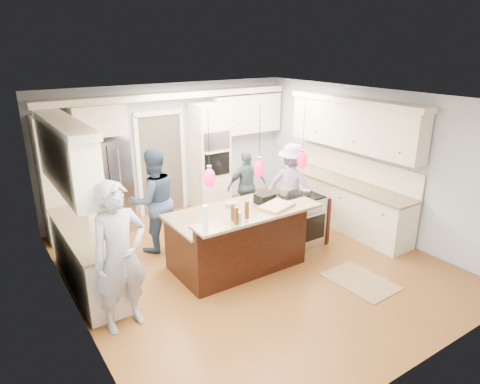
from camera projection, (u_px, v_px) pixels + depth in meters
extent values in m
plane|color=#965A29|center=(252.00, 263.00, 7.12)|extent=(6.00, 6.00, 0.00)
cube|color=#B2BCC6|center=(171.00, 149.00, 9.03)|extent=(5.50, 0.04, 2.70)
cube|color=#B2BCC6|center=(423.00, 265.00, 4.32)|extent=(5.50, 0.04, 2.70)
cube|color=#B2BCC6|center=(69.00, 226.00, 5.24)|extent=(0.04, 6.00, 2.70)
cube|color=#B2BCC6|center=(371.00, 161.00, 8.11)|extent=(0.04, 6.00, 2.70)
cube|color=white|center=(253.00, 98.00, 6.23)|extent=(5.50, 6.00, 0.04)
cube|color=#B7B7BC|center=(105.00, 186.00, 8.09)|extent=(0.90, 0.70, 1.80)
cube|color=#FBEBCB|center=(209.00, 156.00, 9.23)|extent=(0.72, 0.64, 2.30)
cube|color=black|center=(217.00, 141.00, 8.84)|extent=(0.60, 0.02, 0.35)
cube|color=black|center=(217.00, 164.00, 9.01)|extent=(0.60, 0.02, 0.50)
cylinder|color=#B7B7BC|center=(218.00, 153.00, 8.90)|extent=(0.55, 0.02, 0.02)
cube|color=#FBEBCB|center=(58.00, 180.00, 7.63)|extent=(0.60, 0.58, 2.30)
cube|color=#FBEBCB|center=(97.00, 120.00, 7.72)|extent=(0.95, 0.58, 0.55)
cube|color=#FBEBCB|center=(246.00, 114.00, 9.63)|extent=(1.70, 0.35, 0.85)
cube|color=beige|center=(172.00, 95.00, 8.50)|extent=(5.30, 0.38, 0.12)
cube|color=#4C443A|center=(161.00, 164.00, 8.99)|extent=(0.90, 0.06, 2.10)
cube|color=white|center=(158.00, 113.00, 8.60)|extent=(1.04, 0.06, 0.10)
cube|color=#FBEBCB|center=(342.00, 204.00, 8.46)|extent=(0.60, 3.00, 0.88)
cube|color=tan|center=(344.00, 182.00, 8.31)|extent=(0.64, 3.05, 0.04)
cube|color=#FBEBCB|center=(353.00, 126.00, 8.02)|extent=(0.35, 3.00, 0.85)
cube|color=beige|center=(355.00, 101.00, 7.85)|extent=(0.37, 3.10, 0.10)
cube|color=#FBEBCB|center=(89.00, 258.00, 6.35)|extent=(0.60, 2.20, 0.88)
cube|color=tan|center=(85.00, 230.00, 6.20)|extent=(0.64, 2.25, 0.04)
cube|color=#FBEBCB|center=(67.00, 159.00, 5.78)|extent=(0.35, 2.20, 0.85)
cube|color=beige|center=(63.00, 124.00, 5.62)|extent=(0.37, 2.30, 0.10)
cube|color=black|center=(234.00, 239.00, 6.96)|extent=(2.00, 1.00, 0.88)
cube|color=tan|center=(234.00, 213.00, 6.81)|extent=(2.10, 1.10, 0.04)
cube|color=black|center=(254.00, 247.00, 6.49)|extent=(2.00, 0.12, 1.08)
cube|color=tan|center=(260.00, 215.00, 6.19)|extent=(2.10, 0.42, 0.04)
cube|color=black|center=(265.00, 198.00, 7.15)|extent=(0.32, 0.26, 0.16)
cube|color=#B7B7BC|center=(298.00, 220.00, 7.68)|extent=(0.76, 0.66, 0.90)
cube|color=black|center=(311.00, 229.00, 7.43)|extent=(0.65, 0.01, 0.45)
cube|color=black|center=(300.00, 196.00, 7.53)|extent=(0.72, 0.59, 0.02)
cube|color=black|center=(315.00, 216.00, 7.90)|extent=(0.06, 0.71, 0.88)
cylinder|color=black|center=(209.00, 138.00, 5.40)|extent=(0.01, 0.01, 0.75)
ellipsoid|color=#F70E4C|center=(210.00, 178.00, 5.58)|extent=(0.15, 0.15, 0.26)
cylinder|color=black|center=(260.00, 131.00, 5.82)|extent=(0.01, 0.01, 0.75)
ellipsoid|color=#F70E4C|center=(259.00, 168.00, 5.99)|extent=(0.15, 0.15, 0.26)
cylinder|color=black|center=(304.00, 125.00, 6.24)|extent=(0.01, 0.01, 0.75)
ellipsoid|color=#F70E4C|center=(302.00, 160.00, 6.41)|extent=(0.15, 0.15, 0.26)
imported|color=gray|center=(120.00, 257.00, 5.24)|extent=(0.77, 0.56, 1.96)
imported|color=#31445F|center=(154.00, 201.00, 7.31)|extent=(0.89, 0.69, 1.82)
imported|color=#42575C|center=(247.00, 186.00, 8.66)|extent=(0.89, 0.48, 1.45)
imported|color=#A689B9|center=(292.00, 185.00, 8.39)|extent=(1.02, 1.23, 1.65)
cube|color=#967C51|center=(361.00, 281.00, 6.56)|extent=(0.76, 1.08, 0.01)
cylinder|color=silver|center=(205.00, 217.00, 5.68)|extent=(0.10, 0.10, 0.32)
cylinder|color=#44280C|center=(233.00, 212.00, 5.93)|extent=(0.06, 0.06, 0.24)
cylinder|color=#44280C|center=(236.00, 216.00, 5.81)|extent=(0.06, 0.06, 0.25)
cylinder|color=#44280C|center=(247.00, 210.00, 6.01)|extent=(0.08, 0.08, 0.25)
cylinder|color=#B7B7BC|center=(239.00, 216.00, 5.95)|extent=(0.09, 0.09, 0.12)
cube|color=#DBAF65|center=(276.00, 206.00, 6.44)|extent=(0.59, 0.49, 0.04)
cylinder|color=#B7B7BC|center=(287.00, 192.00, 7.51)|extent=(0.23, 0.23, 0.13)
cylinder|color=#B7B7BC|center=(305.00, 192.00, 7.56)|extent=(0.19, 0.19, 0.09)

